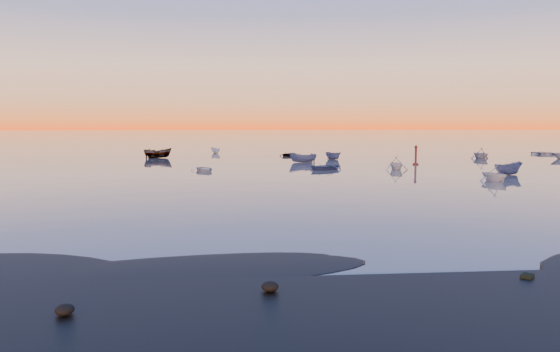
{
  "coord_description": "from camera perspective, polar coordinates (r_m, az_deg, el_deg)",
  "views": [
    {
      "loc": [
        -3.34,
        -23.23,
        5.92
      ],
      "look_at": [
        1.37,
        28.0,
        0.84
      ],
      "focal_mm": 35.0,
      "sensor_mm": 36.0,
      "label": 1
    }
  ],
  "objects": [
    {
      "name": "moored_fleet",
      "position": [
        76.53,
        -2.74,
        1.2
      ],
      "size": [
        124.0,
        58.0,
        1.2
      ],
      "primitive_type": null,
      "color": "silver",
      "rests_on": "ground"
    },
    {
      "name": "boat_near_left",
      "position": [
        66.83,
        -7.91,
        0.51
      ],
      "size": [
        4.04,
        2.68,
        0.93
      ],
      "primitive_type": "imported",
      "rotation": [
        0.0,
        0.0,
        0.33
      ],
      "color": "silver",
      "rests_on": "ground"
    },
    {
      "name": "ground",
      "position": [
        123.41,
        -3.7,
        2.88
      ],
      "size": [
        600.0,
        600.0,
        0.0
      ],
      "primitive_type": "plane",
      "color": "#645B53",
      "rests_on": "ground"
    },
    {
      "name": "channel_marker",
      "position": [
        78.65,
        14.0,
        2.0
      ],
      "size": [
        0.82,
        0.82,
        2.91
      ],
      "color": "#45110E",
      "rests_on": "ground"
    },
    {
      "name": "mud_lobes",
      "position": [
        23.24,
        3.21,
        -9.1
      ],
      "size": [
        140.0,
        6.0,
        0.07
      ],
      "primitive_type": null,
      "color": "black",
      "rests_on": "ground"
    },
    {
      "name": "boat_near_center",
      "position": [
        66.29,
        22.72,
        0.08
      ],
      "size": [
        3.31,
        4.52,
        1.44
      ],
      "primitive_type": "imported",
      "rotation": [
        0.0,
        0.0,
        1.99
      ],
      "color": "#39486E",
      "rests_on": "ground"
    },
    {
      "name": "boat_near_right",
      "position": [
        59.16,
        21.45,
        -0.49
      ],
      "size": [
        3.84,
        2.58,
        1.23
      ],
      "primitive_type": "imported",
      "rotation": [
        0.0,
        0.0,
        3.45
      ],
      "color": "silver",
      "rests_on": "ground"
    }
  ]
}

